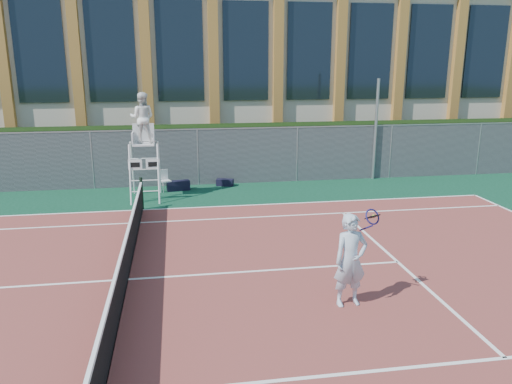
{
  "coord_description": "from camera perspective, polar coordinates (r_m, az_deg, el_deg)",
  "views": [
    {
      "loc": [
        1.22,
        -10.6,
        4.74
      ],
      "look_at": [
        3.39,
        3.0,
        1.14
      ],
      "focal_mm": 35.0,
      "sensor_mm": 36.0,
      "label": 1
    }
  ],
  "objects": [
    {
      "name": "ground",
      "position": [
        11.68,
        -14.47,
        -9.8
      ],
      "size": [
        120.0,
        120.0,
        0.0
      ],
      "primitive_type": "plane",
      "color": "#233814"
    },
    {
      "name": "apron",
      "position": [
        12.59,
        -14.07,
        -7.91
      ],
      "size": [
        36.0,
        20.0,
        0.01
      ],
      "primitive_type": "cube",
      "color": "#0B331F",
      "rests_on": "ground"
    },
    {
      "name": "tennis_court",
      "position": [
        11.67,
        -14.47,
        -9.71
      ],
      "size": [
        23.77,
        10.97,
        0.02
      ],
      "primitive_type": "cube",
      "color": "brown",
      "rests_on": "apron"
    },
    {
      "name": "tennis_net",
      "position": [
        11.47,
        -14.64,
        -7.35
      ],
      "size": [
        0.1,
        11.3,
        1.1
      ],
      "color": "black",
      "rests_on": "ground"
    },
    {
      "name": "fence",
      "position": [
        19.78,
        -12.46,
        3.69
      ],
      "size": [
        40.0,
        0.06,
        2.2
      ],
      "primitive_type": null,
      "color": "#595E60",
      "rests_on": "ground"
    },
    {
      "name": "hedge",
      "position": [
        20.96,
        -12.29,
        4.3
      ],
      "size": [
        40.0,
        1.4,
        2.2
      ],
      "primitive_type": "cube",
      "color": "black",
      "rests_on": "ground"
    },
    {
      "name": "building",
      "position": [
        28.58,
        -11.82,
        13.15
      ],
      "size": [
        45.0,
        10.6,
        8.22
      ],
      "color": "#BCB29C",
      "rests_on": "ground"
    },
    {
      "name": "steel_pole",
      "position": [
        21.08,
        13.51,
        6.92
      ],
      "size": [
        0.12,
        0.12,
        4.11
      ],
      "primitive_type": "cylinder",
      "color": "#9EA0A5",
      "rests_on": "ground"
    },
    {
      "name": "umpire_chair",
      "position": [
        17.8,
        -12.85,
        7.93
      ],
      "size": [
        1.06,
        1.63,
        3.79
      ],
      "color": "white",
      "rests_on": "ground"
    },
    {
      "name": "plastic_chair",
      "position": [
        19.12,
        -10.45,
        1.52
      ],
      "size": [
        0.49,
        0.49,
        0.8
      ],
      "color": "silver",
      "rests_on": "apron"
    },
    {
      "name": "sports_bag_near",
      "position": [
        19.16,
        -8.87,
        0.73
      ],
      "size": [
        0.9,
        0.48,
        0.36
      ],
      "primitive_type": "cube",
      "rotation": [
        0.0,
        0.0,
        0.17
      ],
      "color": "black",
      "rests_on": "apron"
    },
    {
      "name": "sports_bag_far",
      "position": [
        19.67,
        -3.57,
        1.1
      ],
      "size": [
        0.72,
        0.49,
        0.26
      ],
      "primitive_type": "cube",
      "rotation": [
        0.0,
        0.0,
        -0.33
      ],
      "color": "black",
      "rests_on": "apron"
    },
    {
      "name": "tennis_player",
      "position": [
        10.04,
        10.77,
        -7.64
      ],
      "size": [
        1.06,
        0.73,
        1.88
      ],
      "color": "silver",
      "rests_on": "tennis_court"
    }
  ]
}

